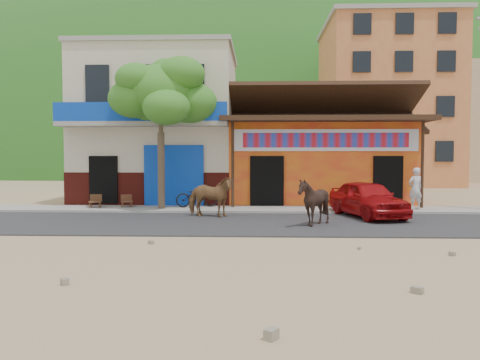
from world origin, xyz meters
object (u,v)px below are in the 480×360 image
at_px(tree, 161,133).
at_px(cow_tan, 210,196).
at_px(scooter, 197,196).
at_px(pedestrian, 415,189).
at_px(cow_dark, 314,202).
at_px(red_car, 367,199).
at_px(cafe_chair_right, 127,196).
at_px(cafe_chair_left, 95,195).

xyz_separation_m(tree, cow_tan, (2.12, -1.87, -2.36)).
bearing_deg(scooter, pedestrian, -112.40).
height_order(cow_dark, pedestrian, pedestrian).
height_order(tree, red_car, tree).
distance_m(cow_dark, scooter, 6.08).
xyz_separation_m(cow_tan, cafe_chair_right, (-3.62, 2.26, -0.17)).
xyz_separation_m(red_car, cafe_chair_left, (-10.42, 1.79, -0.07)).
distance_m(tree, cafe_chair_right, 2.97).
bearing_deg(cafe_chair_left, pedestrian, -11.90).
xyz_separation_m(cafe_chair_left, cafe_chair_right, (1.21, 0.24, -0.02)).
height_order(cafe_chair_left, cafe_chair_right, cafe_chair_left).
bearing_deg(red_car, cafe_chair_left, 154.52).
relative_size(cow_dark, cafe_chair_left, 1.49).
relative_size(tree, cafe_chair_left, 6.07).
relative_size(cow_tan, cow_dark, 1.16).
xyz_separation_m(cow_dark, cafe_chair_right, (-7.05, 4.24, -0.18)).
bearing_deg(tree, cafe_chair_left, 176.99).
bearing_deg(cafe_chair_right, pedestrian, -22.46).
distance_m(tree, red_car, 8.25).
bearing_deg(cow_tan, cafe_chair_right, 70.31).
bearing_deg(cafe_chair_right, cafe_chair_left, 171.05).
bearing_deg(red_car, cafe_chair_right, 151.81).
distance_m(cow_dark, pedestrian, 5.82).
distance_m(red_car, pedestrian, 2.76).
xyz_separation_m(scooter, pedestrian, (8.59, -0.56, 0.36)).
relative_size(tree, cow_tan, 3.50).
bearing_deg(red_car, cow_dark, -150.20).
bearing_deg(pedestrian, cow_tan, -5.64).
relative_size(cow_dark, scooter, 0.86).
bearing_deg(pedestrian, scooter, -22.67).
relative_size(pedestrian, cafe_chair_left, 1.65).
bearing_deg(cow_dark, cafe_chair_right, -132.00).
bearing_deg(cafe_chair_left, red_car, -20.87).
height_order(scooter, cafe_chair_right, cafe_chair_right).
xyz_separation_m(red_car, cafe_chair_right, (-9.21, 2.04, -0.09)).
bearing_deg(cow_dark, pedestrian, 120.14).
relative_size(cow_tan, pedestrian, 1.05).
bearing_deg(pedestrian, cafe_chair_right, -21.01).
bearing_deg(cafe_chair_right, cow_dark, -51.42).
bearing_deg(cafe_chair_left, cafe_chair_right, 0.30).
height_order(cow_tan, cafe_chair_right, cow_tan).
bearing_deg(pedestrian, tree, -19.10).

